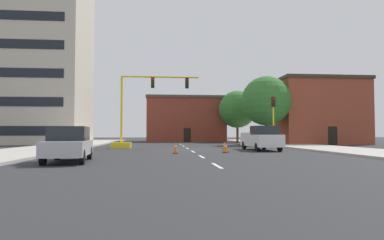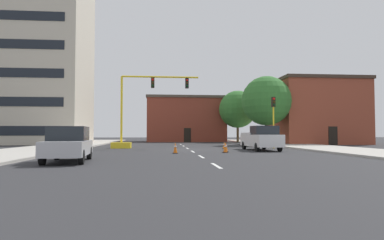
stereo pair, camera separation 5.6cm
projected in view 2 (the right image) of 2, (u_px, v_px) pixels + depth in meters
ground_plane at (190, 150)px, 28.30m from camera, size 160.00×160.00×0.00m
sidewalk_left at (68, 146)px, 35.16m from camera, size 6.00×56.00×0.14m
sidewalk_right at (292, 145)px, 37.38m from camera, size 6.00×56.00×0.14m
lane_stripe_seg_0 at (216, 166)px, 14.37m from camera, size 0.16×2.40×0.01m
lane_stripe_seg_1 at (201, 157)px, 19.85m from camera, size 0.16×2.40×0.01m
lane_stripe_seg_2 at (193, 152)px, 25.32m from camera, size 0.16×2.40×0.01m
lane_stripe_seg_3 at (187, 148)px, 30.79m from camera, size 0.16×2.40×0.01m
lane_stripe_seg_4 at (183, 146)px, 36.27m from camera, size 0.16×2.40×0.01m
lane_stripe_seg_5 at (181, 144)px, 41.74m from camera, size 0.16×2.40×0.01m
building_tall_left at (32, 54)px, 43.90m from camera, size 14.40×11.42×23.83m
building_brick_center at (185, 120)px, 56.40m from camera, size 12.91×9.64×7.39m
building_row_right at (316, 112)px, 43.58m from camera, size 10.97×8.80×8.40m
traffic_signal_gantry at (132, 125)px, 31.08m from camera, size 8.13×1.20×6.83m
traffic_light_pole_right at (273, 110)px, 30.94m from camera, size 0.32×0.47×4.80m
tree_right_mid at (266, 101)px, 39.53m from camera, size 5.89×5.89×8.20m
tree_right_far at (238, 109)px, 50.98m from camera, size 5.72×5.72×7.94m
pickup_truck_white at (261, 138)px, 27.22m from camera, size 2.12×5.44×1.99m
sedan_silver_near_left at (68, 144)px, 16.31m from camera, size 2.29×4.66×1.74m
traffic_cone_roadside_a at (175, 148)px, 23.04m from camera, size 0.36×0.36×0.77m
traffic_cone_roadside_b at (226, 147)px, 25.15m from camera, size 0.36×0.36×0.74m
traffic_cone_roadside_c at (224, 145)px, 29.65m from camera, size 0.36×0.36×0.65m
traffic_cone_roadside_d at (225, 148)px, 23.82m from camera, size 0.36×0.36×0.73m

